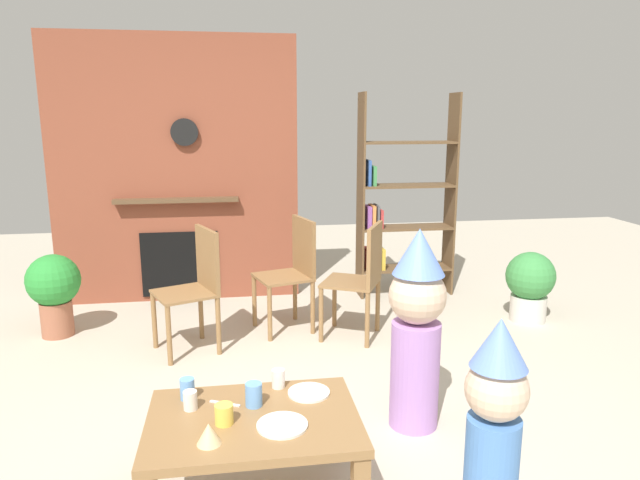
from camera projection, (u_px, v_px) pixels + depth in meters
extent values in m
plane|color=#BCB29E|center=(304.00, 436.00, 3.10)|extent=(12.00, 12.00, 0.00)
cube|color=brown|center=(176.00, 171.00, 5.23)|extent=(2.20, 0.18, 2.40)
cube|color=black|center=(180.00, 264.00, 5.32)|extent=(0.70, 0.02, 0.60)
cube|color=brown|center=(177.00, 200.00, 5.15)|extent=(1.10, 0.10, 0.04)
cylinder|color=black|center=(184.00, 132.00, 5.06)|extent=(0.24, 0.04, 0.24)
cube|color=brown|center=(361.00, 197.00, 5.34)|extent=(0.02, 0.28, 1.90)
cube|color=brown|center=(451.00, 195.00, 5.47)|extent=(0.02, 0.28, 1.90)
cube|color=brown|center=(404.00, 268.00, 5.56)|extent=(0.86, 0.28, 0.02)
cube|color=brown|center=(405.00, 227.00, 5.47)|extent=(0.86, 0.28, 0.02)
cube|color=brown|center=(407.00, 186.00, 5.39)|extent=(0.86, 0.28, 0.02)
cube|color=brown|center=(408.00, 142.00, 5.30)|extent=(0.86, 0.28, 0.02)
cube|color=#B23333|center=(367.00, 258.00, 5.48)|extent=(0.04, 0.20, 0.20)
cube|color=#3359A5|center=(372.00, 259.00, 5.49)|extent=(0.03, 0.20, 0.18)
cube|color=#3F8C4C|center=(377.00, 258.00, 5.49)|extent=(0.04, 0.20, 0.19)
cube|color=gold|center=(381.00, 258.00, 5.50)|extent=(0.03, 0.20, 0.20)
cube|color=#8C4C99|center=(368.00, 217.00, 5.39)|extent=(0.04, 0.20, 0.21)
cube|color=#D87F3F|center=(372.00, 216.00, 5.40)|extent=(0.03, 0.20, 0.21)
cube|color=#4C4C51|center=(376.00, 216.00, 5.40)|extent=(0.02, 0.20, 0.21)
cube|color=#B23333|center=(380.00, 218.00, 5.41)|extent=(0.03, 0.20, 0.17)
cube|color=#3359A5|center=(368.00, 173.00, 5.30)|extent=(0.03, 0.20, 0.23)
cube|color=#3F8C4C|center=(373.00, 176.00, 5.32)|extent=(0.03, 0.20, 0.18)
cube|color=olive|center=(253.00, 421.00, 2.51)|extent=(0.93, 0.65, 0.04)
cube|color=olive|center=(165.00, 436.00, 2.77)|extent=(0.07, 0.07, 0.37)
cube|color=olive|center=(335.00, 423.00, 2.89)|extent=(0.07, 0.07, 0.37)
cylinder|color=silver|center=(278.00, 379.00, 2.77)|extent=(0.06, 0.06, 0.09)
cylinder|color=#F2CC4C|center=(224.00, 414.00, 2.45)|extent=(0.08, 0.08, 0.09)
cylinder|color=silver|center=(190.00, 400.00, 2.57)|extent=(0.06, 0.06, 0.09)
cylinder|color=#669EE0|center=(254.00, 395.00, 2.60)|extent=(0.08, 0.08, 0.11)
cylinder|color=#669EE0|center=(187.00, 389.00, 2.66)|extent=(0.07, 0.07, 0.10)
cylinder|color=white|center=(282.00, 425.00, 2.43)|extent=(0.22, 0.22, 0.01)
cylinder|color=white|center=(309.00, 392.00, 2.72)|extent=(0.20, 0.20, 0.01)
cone|color=#EAC68C|center=(209.00, 434.00, 2.30)|extent=(0.10, 0.10, 0.09)
cube|color=silver|center=(225.00, 403.00, 2.62)|extent=(0.14, 0.08, 0.01)
cylinder|color=#4C7FC6|center=(491.00, 473.00, 2.38)|extent=(0.22, 0.22, 0.49)
sphere|color=beige|center=(497.00, 390.00, 2.30)|extent=(0.26, 0.26, 0.26)
cone|color=#668CE5|center=(500.00, 343.00, 2.26)|extent=(0.23, 0.23, 0.20)
cylinder|color=#B27FCC|center=(415.00, 374.00, 3.16)|extent=(0.27, 0.27, 0.60)
sphere|color=beige|center=(418.00, 296.00, 3.07)|extent=(0.31, 0.31, 0.31)
cone|color=#668CE5|center=(419.00, 252.00, 3.02)|extent=(0.28, 0.28, 0.25)
cube|color=olive|center=(184.00, 294.00, 4.13)|extent=(0.52, 0.52, 0.02)
cube|color=olive|center=(207.00, 259.00, 4.18)|extent=(0.18, 0.38, 0.45)
cylinder|color=olive|center=(154.00, 320.00, 4.24)|extent=(0.04, 0.04, 0.43)
cylinder|color=olive|center=(169.00, 336.00, 3.94)|extent=(0.04, 0.04, 0.43)
cylinder|color=olive|center=(201.00, 312.00, 4.42)|extent=(0.04, 0.04, 0.43)
cylinder|color=olive|center=(218.00, 326.00, 4.12)|extent=(0.04, 0.04, 0.43)
cube|color=olive|center=(283.00, 277.00, 4.56)|extent=(0.50, 0.50, 0.02)
cube|color=olive|center=(304.00, 246.00, 4.58)|extent=(0.14, 0.39, 0.45)
cylinder|color=olive|center=(254.00, 301.00, 4.69)|extent=(0.04, 0.04, 0.43)
cylinder|color=olive|center=(270.00, 314.00, 4.37)|extent=(0.04, 0.04, 0.43)
cylinder|color=olive|center=(295.00, 295.00, 4.84)|extent=(0.04, 0.04, 0.43)
cylinder|color=olive|center=(313.00, 308.00, 4.52)|extent=(0.04, 0.04, 0.43)
cube|color=olive|center=(350.00, 282.00, 4.42)|extent=(0.54, 0.54, 0.02)
cube|color=olive|center=(375.00, 254.00, 4.31)|extent=(0.21, 0.37, 0.45)
cylinder|color=olive|center=(334.00, 301.00, 4.69)|extent=(0.04, 0.04, 0.43)
cylinder|color=olive|center=(321.00, 315.00, 4.35)|extent=(0.04, 0.04, 0.43)
cylinder|color=olive|center=(378.00, 305.00, 4.58)|extent=(0.04, 0.04, 0.43)
cylinder|color=olive|center=(367.00, 320.00, 4.24)|extent=(0.04, 0.04, 0.43)
cylinder|color=beige|center=(528.00, 308.00, 4.84)|extent=(0.30, 0.30, 0.22)
sphere|color=#3B8A42|center=(531.00, 276.00, 4.78)|extent=(0.40, 0.40, 0.40)
cylinder|color=#9E5B42|center=(57.00, 318.00, 4.50)|extent=(0.24, 0.24, 0.28)
sphere|color=#2B8D34|center=(53.00, 280.00, 4.43)|extent=(0.40, 0.40, 0.40)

